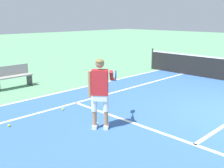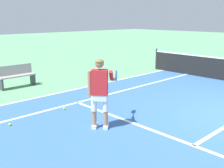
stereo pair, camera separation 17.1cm
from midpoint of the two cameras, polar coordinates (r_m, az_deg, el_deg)
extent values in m
cube|color=#3866A8|center=(7.36, 21.77, -8.20)|extent=(10.98, 10.30, 0.00)
cube|color=white|center=(6.15, 16.19, -12.14)|extent=(8.23, 0.10, 0.01)
cube|color=white|center=(9.60, -1.22, -2.08)|extent=(0.10, 9.90, 0.01)
cube|color=white|center=(10.60, -6.37, -0.62)|extent=(0.10, 9.90, 0.01)
cylinder|color=#333338|center=(14.32, 8.12, 5.27)|extent=(0.08, 0.08, 1.07)
cube|color=white|center=(6.76, -4.34, -8.79)|extent=(0.27, 0.28, 0.09)
cube|color=white|center=(6.72, -1.95, -8.87)|extent=(0.27, 0.28, 0.09)
cylinder|color=#A37556|center=(6.63, -4.43, -7.12)|extent=(0.11, 0.11, 0.36)
cylinder|color=silver|center=(6.51, -4.49, -3.96)|extent=(0.14, 0.14, 0.41)
cylinder|color=#A37556|center=(6.60, -2.00, -7.20)|extent=(0.11, 0.11, 0.36)
cylinder|color=silver|center=(6.47, -2.03, -4.02)|extent=(0.14, 0.14, 0.41)
cube|color=silver|center=(6.44, -3.28, -2.59)|extent=(0.39, 0.37, 0.20)
cube|color=red|center=(6.35, -3.33, 0.35)|extent=(0.43, 0.42, 0.60)
cylinder|color=#A37556|center=(6.40, -5.45, -0.05)|extent=(0.09, 0.09, 0.62)
cylinder|color=red|center=(6.38, -0.88, 1.81)|extent=(0.24, 0.26, 0.29)
cylinder|color=#A37556|center=(6.61, -0.37, 1.00)|extent=(0.25, 0.27, 0.14)
sphere|color=#A37556|center=(6.27, -3.37, 4.33)|extent=(0.21, 0.21, 0.21)
ellipsoid|color=olive|center=(6.24, -3.40, 4.75)|extent=(0.28, 0.28, 0.12)
cylinder|color=#232326|center=(6.83, -0.10, 1.16)|extent=(0.16, 0.17, 0.03)
cylinder|color=#1E479E|center=(6.97, -0.01, 1.43)|extent=(0.08, 0.09, 0.02)
torus|color=#1E479E|center=(7.15, 0.10, 1.75)|extent=(0.21, 0.24, 0.30)
cylinder|color=silver|center=(7.15, 0.10, 1.75)|extent=(0.17, 0.19, 0.25)
sphere|color=#CCE02D|center=(7.29, -21.44, -8.12)|extent=(0.07, 0.07, 0.07)
sphere|color=#CCE02D|center=(8.09, -10.86, -5.20)|extent=(0.07, 0.07, 0.07)
cube|color=#9E9993|center=(11.02, -20.39, 1.51)|extent=(0.40, 1.40, 0.05)
cube|color=#9E9993|center=(11.14, -20.88, 2.76)|extent=(0.04, 1.40, 0.36)
cube|color=#38383D|center=(11.34, -17.37, 0.85)|extent=(0.36, 0.06, 0.42)
camera|label=1|loc=(0.09, -90.74, -0.18)|focal=43.54mm
camera|label=2|loc=(0.09, 89.26, 0.18)|focal=43.54mm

